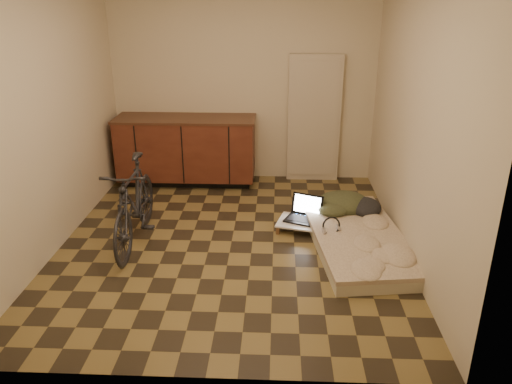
{
  "coord_description": "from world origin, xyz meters",
  "views": [
    {
      "loc": [
        0.46,
        -4.65,
        2.45
      ],
      "look_at": [
        0.25,
        0.03,
        0.55
      ],
      "focal_mm": 35.0,
      "sensor_mm": 36.0,
      "label": 1
    }
  ],
  "objects_px": {
    "bicycle": "(134,199)",
    "futon": "(357,239)",
    "lap_desk": "(307,223)",
    "laptop": "(304,214)"
  },
  "relations": [
    {
      "from": "bicycle",
      "to": "laptop",
      "type": "bearing_deg",
      "value": 13.45
    },
    {
      "from": "futon",
      "to": "laptop",
      "type": "height_order",
      "value": "laptop"
    },
    {
      "from": "futon",
      "to": "lap_desk",
      "type": "bearing_deg",
      "value": 139.84
    },
    {
      "from": "bicycle",
      "to": "futon",
      "type": "relative_size",
      "value": 0.79
    },
    {
      "from": "lap_desk",
      "to": "laptop",
      "type": "xyz_separation_m",
      "value": [
        -0.03,
        0.09,
        0.06
      ]
    },
    {
      "from": "laptop",
      "to": "bicycle",
      "type": "bearing_deg",
      "value": -142.99
    },
    {
      "from": "bicycle",
      "to": "laptop",
      "type": "xyz_separation_m",
      "value": [
        1.75,
        0.45,
        -0.34
      ]
    },
    {
      "from": "bicycle",
      "to": "futon",
      "type": "distance_m",
      "value": 2.32
    },
    {
      "from": "futon",
      "to": "lap_desk",
      "type": "distance_m",
      "value": 0.6
    },
    {
      "from": "bicycle",
      "to": "futon",
      "type": "height_order",
      "value": "bicycle"
    }
  ]
}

